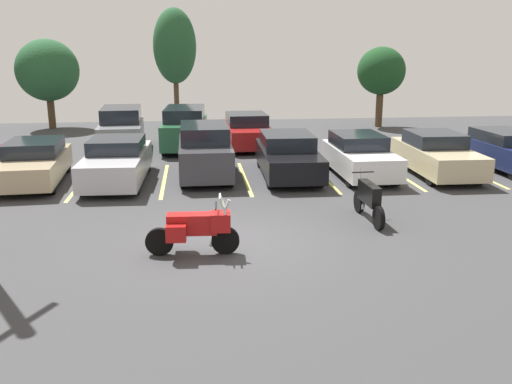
{
  "coord_description": "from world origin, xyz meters",
  "views": [
    {
      "loc": [
        -0.8,
        -12.53,
        4.62
      ],
      "look_at": [
        0.72,
        0.89,
        1.0
      ],
      "focal_mm": 39.08,
      "sensor_mm": 36.0,
      "label": 1
    }
  ],
  "objects_px": {
    "car_tan": "(34,163)",
    "car_silver": "(117,162)",
    "car_far_grey": "(122,129)",
    "car_black": "(288,156)",
    "motorcycle_touring": "(196,227)",
    "car_navy": "(509,151)",
    "car_champagne": "(436,155)",
    "car_far_red": "(247,131)",
    "car_white": "(360,156)",
    "car_charcoal": "(205,152)",
    "car_far_green": "(185,128)",
    "motorcycle_second": "(369,199)"
  },
  "relations": [
    {
      "from": "car_silver",
      "to": "car_black",
      "type": "height_order",
      "value": "car_black"
    },
    {
      "from": "car_black",
      "to": "car_far_red",
      "type": "distance_m",
      "value": 6.0
    },
    {
      "from": "car_silver",
      "to": "motorcycle_touring",
      "type": "bearing_deg",
      "value": -69.8
    },
    {
      "from": "car_navy",
      "to": "car_white",
      "type": "bearing_deg",
      "value": -175.78
    },
    {
      "from": "car_black",
      "to": "car_far_green",
      "type": "height_order",
      "value": "car_far_green"
    },
    {
      "from": "car_tan",
      "to": "car_far_green",
      "type": "bearing_deg",
      "value": 49.46
    },
    {
      "from": "car_white",
      "to": "car_far_red",
      "type": "relative_size",
      "value": 0.93
    },
    {
      "from": "car_tan",
      "to": "car_silver",
      "type": "distance_m",
      "value": 2.79
    },
    {
      "from": "car_black",
      "to": "motorcycle_second",
      "type": "bearing_deg",
      "value": -76.75
    },
    {
      "from": "car_charcoal",
      "to": "car_white",
      "type": "distance_m",
      "value": 5.52
    },
    {
      "from": "car_black",
      "to": "car_white",
      "type": "distance_m",
      "value": 2.56
    },
    {
      "from": "car_silver",
      "to": "car_tan",
      "type": "bearing_deg",
      "value": 175.18
    },
    {
      "from": "car_black",
      "to": "car_navy",
      "type": "relative_size",
      "value": 1.01
    },
    {
      "from": "car_charcoal",
      "to": "car_black",
      "type": "height_order",
      "value": "car_charcoal"
    },
    {
      "from": "motorcycle_second",
      "to": "car_far_grey",
      "type": "distance_m",
      "value": 13.87
    },
    {
      "from": "motorcycle_touring",
      "to": "car_black",
      "type": "bearing_deg",
      "value": 65.72
    },
    {
      "from": "car_black",
      "to": "car_white",
      "type": "relative_size",
      "value": 1.14
    },
    {
      "from": "car_white",
      "to": "car_navy",
      "type": "relative_size",
      "value": 0.89
    },
    {
      "from": "car_charcoal",
      "to": "car_champagne",
      "type": "bearing_deg",
      "value": -3.36
    },
    {
      "from": "motorcycle_second",
      "to": "car_far_red",
      "type": "xyz_separation_m",
      "value": [
        -2.16,
        11.35,
        0.13
      ]
    },
    {
      "from": "car_charcoal",
      "to": "car_champagne",
      "type": "xyz_separation_m",
      "value": [
        8.34,
        -0.49,
        -0.2
      ]
    },
    {
      "from": "car_far_grey",
      "to": "car_far_green",
      "type": "height_order",
      "value": "car_far_green"
    },
    {
      "from": "car_champagne",
      "to": "car_far_red",
      "type": "bearing_deg",
      "value": 134.97
    },
    {
      "from": "car_black",
      "to": "car_white",
      "type": "height_order",
      "value": "car_black"
    },
    {
      "from": "motorcycle_second",
      "to": "car_far_red",
      "type": "bearing_deg",
      "value": 100.79
    },
    {
      "from": "car_far_grey",
      "to": "car_far_red",
      "type": "xyz_separation_m",
      "value": [
        5.64,
        -0.12,
        -0.18
      ]
    },
    {
      "from": "car_tan",
      "to": "car_black",
      "type": "xyz_separation_m",
      "value": [
        8.73,
        0.08,
        0.04
      ]
    },
    {
      "from": "motorcycle_touring",
      "to": "car_far_green",
      "type": "distance_m",
      "value": 13.21
    },
    {
      "from": "car_silver",
      "to": "car_far_grey",
      "type": "bearing_deg",
      "value": 95.18
    },
    {
      "from": "motorcycle_touring",
      "to": "car_charcoal",
      "type": "height_order",
      "value": "car_charcoal"
    },
    {
      "from": "motorcycle_touring",
      "to": "car_tan",
      "type": "height_order",
      "value": "car_tan"
    },
    {
      "from": "motorcycle_second",
      "to": "car_black",
      "type": "height_order",
      "value": "car_black"
    },
    {
      "from": "car_far_green",
      "to": "motorcycle_second",
      "type": "bearing_deg",
      "value": -66.07
    },
    {
      "from": "car_charcoal",
      "to": "car_navy",
      "type": "xyz_separation_m",
      "value": [
        11.37,
        -0.05,
        -0.21
      ]
    },
    {
      "from": "car_tan",
      "to": "car_black",
      "type": "height_order",
      "value": "car_black"
    },
    {
      "from": "car_tan",
      "to": "car_far_grey",
      "type": "xyz_separation_m",
      "value": [
        2.21,
        6.13,
        0.21
      ]
    },
    {
      "from": "car_far_grey",
      "to": "motorcycle_second",
      "type": "bearing_deg",
      "value": -55.77
    },
    {
      "from": "car_tan",
      "to": "car_champagne",
      "type": "bearing_deg",
      "value": -1.1
    },
    {
      "from": "car_white",
      "to": "car_navy",
      "type": "bearing_deg",
      "value": 4.22
    },
    {
      "from": "car_charcoal",
      "to": "car_black",
      "type": "relative_size",
      "value": 0.89
    },
    {
      "from": "car_tan",
      "to": "car_far_grey",
      "type": "height_order",
      "value": "car_far_grey"
    },
    {
      "from": "car_black",
      "to": "car_champagne",
      "type": "height_order",
      "value": "car_black"
    },
    {
      "from": "car_white",
      "to": "car_navy",
      "type": "xyz_separation_m",
      "value": [
        5.88,
        0.43,
        -0.02
      ]
    },
    {
      "from": "motorcycle_second",
      "to": "car_black",
      "type": "bearing_deg",
      "value": 103.25
    },
    {
      "from": "motorcycle_touring",
      "to": "car_navy",
      "type": "xyz_separation_m",
      "value": [
        11.76,
        7.5,
        0.08
      ]
    },
    {
      "from": "car_far_green",
      "to": "car_far_red",
      "type": "bearing_deg",
      "value": 2.69
    },
    {
      "from": "car_white",
      "to": "car_tan",
      "type": "bearing_deg",
      "value": 178.66
    },
    {
      "from": "car_silver",
      "to": "car_charcoal",
      "type": "xyz_separation_m",
      "value": [
        3.0,
        0.45,
        0.2
      ]
    },
    {
      "from": "car_black",
      "to": "car_champagne",
      "type": "relative_size",
      "value": 1.04
    },
    {
      "from": "car_charcoal",
      "to": "car_white",
      "type": "xyz_separation_m",
      "value": [
        5.49,
        -0.48,
        -0.19
      ]
    }
  ]
}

